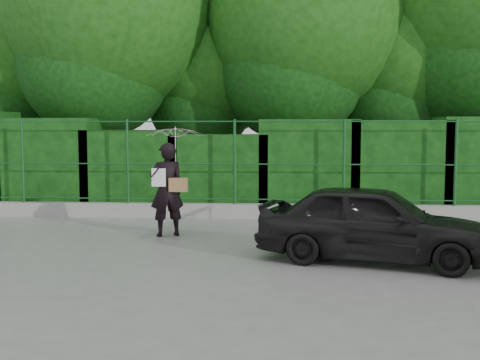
{
  "coord_description": "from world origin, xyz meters",
  "views": [
    {
      "loc": [
        1.27,
        -8.18,
        1.95
      ],
      "look_at": [
        0.71,
        1.3,
        1.1
      ],
      "focal_mm": 45.0,
      "sensor_mm": 36.0,
      "label": 1
    }
  ],
  "objects": [
    {
      "name": "ground",
      "position": [
        0.0,
        0.0,
        0.0
      ],
      "size": [
        80.0,
        80.0,
        0.0
      ],
      "primitive_type": "plane",
      "color": "gray"
    },
    {
      "name": "kerb",
      "position": [
        0.0,
        4.5,
        0.15
      ],
      "size": [
        14.0,
        0.25,
        0.3
      ],
      "primitive_type": "cube",
      "color": "#9E9E99",
      "rests_on": "ground"
    },
    {
      "name": "fence",
      "position": [
        0.22,
        4.5,
        1.2
      ],
      "size": [
        14.13,
        0.06,
        1.8
      ],
      "color": "#15491F",
      "rests_on": "kerb"
    },
    {
      "name": "hedge",
      "position": [
        -0.03,
        5.5,
        1.03
      ],
      "size": [
        14.2,
        1.2,
        2.28
      ],
      "color": "black",
      "rests_on": "ground"
    },
    {
      "name": "trees",
      "position": [
        1.14,
        7.74,
        4.62
      ],
      "size": [
        17.1,
        6.15,
        8.08
      ],
      "color": "black",
      "rests_on": "ground"
    },
    {
      "name": "woman",
      "position": [
        -0.55,
        2.35,
        1.3
      ],
      "size": [
        1.0,
        1.02,
        1.96
      ],
      "color": "black",
      "rests_on": "ground"
    },
    {
      "name": "car",
      "position": [
        2.68,
        0.48,
        0.56
      ],
      "size": [
        3.56,
        2.21,
        1.13
      ],
      "primitive_type": "imported",
      "rotation": [
        0.0,
        0.0,
        1.29
      ],
      "color": "black",
      "rests_on": "ground"
    }
  ]
}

